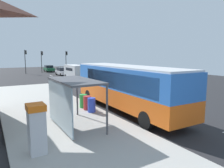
% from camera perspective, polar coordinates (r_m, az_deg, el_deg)
% --- Properties ---
extents(ground_plane, '(56.00, 92.00, 0.04)m').
position_cam_1_polar(ground_plane, '(26.81, -9.05, -0.52)').
color(ground_plane, '#262628').
extents(sidewalk_platform, '(6.20, 30.00, 0.18)m').
position_cam_1_polar(sidewalk_platform, '(13.64, -15.11, -8.65)').
color(sidewalk_platform, '#ADAAA3').
rests_on(sidewalk_platform, ground).
extents(lane_stripe_seg_1, '(0.16, 2.20, 0.01)m').
position_cam_1_polar(lane_stripe_seg_1, '(14.51, 15.05, -7.97)').
color(lane_stripe_seg_1, silver).
rests_on(lane_stripe_seg_1, ground).
extents(lane_stripe_seg_2, '(0.16, 2.20, 0.01)m').
position_cam_1_polar(lane_stripe_seg_2, '(18.21, 3.64, -4.43)').
color(lane_stripe_seg_2, silver).
rests_on(lane_stripe_seg_2, ground).
extents(lane_stripe_seg_3, '(0.16, 2.20, 0.01)m').
position_cam_1_polar(lane_stripe_seg_3, '(22.42, -3.65, -2.05)').
color(lane_stripe_seg_3, silver).
rests_on(lane_stripe_seg_3, ground).
extents(lane_stripe_seg_4, '(0.16, 2.20, 0.01)m').
position_cam_1_polar(lane_stripe_seg_4, '(26.90, -8.56, -0.42)').
color(lane_stripe_seg_4, silver).
rests_on(lane_stripe_seg_4, ground).
extents(lane_stripe_seg_5, '(0.16, 2.20, 0.01)m').
position_cam_1_polar(lane_stripe_seg_5, '(31.54, -12.04, 0.74)').
color(lane_stripe_seg_5, silver).
rests_on(lane_stripe_seg_5, ground).
extents(lane_stripe_seg_6, '(0.16, 2.20, 0.01)m').
position_cam_1_polar(lane_stripe_seg_6, '(36.27, -14.63, 1.60)').
color(lane_stripe_seg_6, silver).
rests_on(lane_stripe_seg_6, ground).
extents(lane_stripe_seg_7, '(0.16, 2.20, 0.01)m').
position_cam_1_polar(lane_stripe_seg_7, '(41.07, -16.62, 2.26)').
color(lane_stripe_seg_7, silver).
rests_on(lane_stripe_seg_7, ground).
extents(bus, '(2.75, 11.06, 3.21)m').
position_cam_1_polar(bus, '(14.50, 3.66, -0.29)').
color(bus, orange).
rests_on(bus, ground).
extents(white_van, '(2.05, 5.21, 2.30)m').
position_cam_1_polar(white_van, '(34.21, -10.28, 3.60)').
color(white_van, white).
rests_on(white_van, ground).
extents(sedan_near, '(1.97, 4.46, 1.52)m').
position_cam_1_polar(sedan_near, '(50.77, -17.13, 4.18)').
color(sedan_near, '#195933').
rests_on(sedan_near, ground).
extents(sedan_far, '(1.86, 4.41, 1.52)m').
position_cam_1_polar(sedan_far, '(40.78, -13.58, 3.44)').
color(sedan_far, '#B7B7BC').
rests_on(sedan_far, ground).
extents(ticket_machine, '(0.66, 0.76, 1.94)m').
position_cam_1_polar(ticket_machine, '(8.52, -20.19, -11.49)').
color(ticket_machine, silver).
rests_on(ticket_machine, sidewalk_platform).
extents(recycling_bin_blue, '(0.52, 0.52, 0.95)m').
position_cam_1_polar(recycling_bin_blue, '(13.75, -5.69, -5.82)').
color(recycling_bin_blue, blue).
rests_on(recycling_bin_blue, sidewalk_platform).
extents(recycling_bin_red, '(0.52, 0.52, 0.95)m').
position_cam_1_polar(recycling_bin_red, '(14.37, -6.90, -5.23)').
color(recycling_bin_red, red).
rests_on(recycling_bin_red, sidewalk_platform).
extents(recycling_bin_green, '(0.52, 0.52, 0.95)m').
position_cam_1_polar(recycling_bin_green, '(15.00, -8.00, -4.69)').
color(recycling_bin_green, green).
rests_on(recycling_bin_green, sidewalk_platform).
extents(traffic_light_near_side, '(0.49, 0.28, 4.80)m').
position_cam_1_polar(traffic_light_near_side, '(48.38, -12.59, 7.03)').
color(traffic_light_near_side, '#2D2D2D').
rests_on(traffic_light_near_side, ground).
extents(traffic_light_far_side, '(0.49, 0.28, 4.98)m').
position_cam_1_polar(traffic_light_far_side, '(47.16, -22.93, 6.70)').
color(traffic_light_far_side, '#2D2D2D').
rests_on(traffic_light_far_side, ground).
extents(traffic_light_median, '(0.49, 0.28, 4.80)m').
position_cam_1_polar(traffic_light_median, '(48.57, -18.94, 6.79)').
color(traffic_light_median, '#2D2D2D').
rests_on(traffic_light_median, ground).
extents(bus_shelter, '(1.80, 4.00, 2.50)m').
position_cam_1_polar(bus_shelter, '(10.80, -11.82, -1.98)').
color(bus_shelter, '#4C4C51').
rests_on(bus_shelter, sidewalk_platform).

